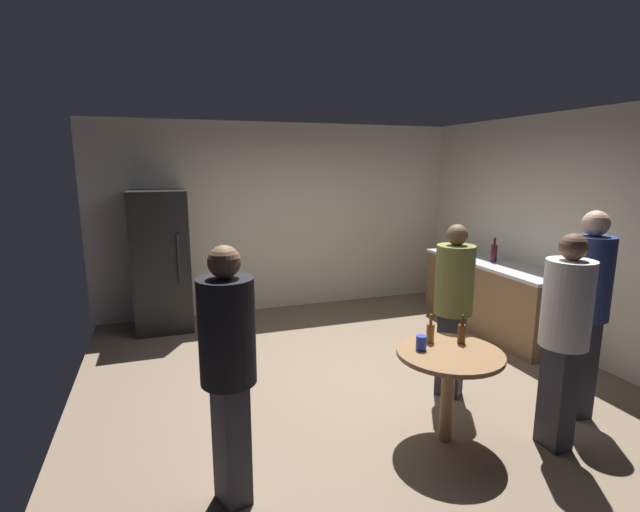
% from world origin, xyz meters
% --- Properties ---
extents(ground_plane, '(5.20, 5.20, 0.10)m').
position_xyz_m(ground_plane, '(0.00, 0.00, -0.05)').
color(ground_plane, '#7A6651').
extents(wall_back, '(5.32, 0.06, 2.70)m').
position_xyz_m(wall_back, '(0.00, 2.63, 1.35)').
color(wall_back, silver).
rests_on(wall_back, ground_plane).
extents(wall_side_right, '(0.06, 5.20, 2.70)m').
position_xyz_m(wall_side_right, '(2.63, 0.00, 1.35)').
color(wall_side_right, silver).
rests_on(wall_side_right, ground_plane).
extents(refrigerator, '(0.70, 0.68, 1.80)m').
position_xyz_m(refrigerator, '(-1.72, 2.20, 0.90)').
color(refrigerator, black).
rests_on(refrigerator, ground_plane).
extents(kitchen_counter, '(0.64, 2.15, 0.90)m').
position_xyz_m(kitchen_counter, '(2.28, 0.77, 0.45)').
color(kitchen_counter, olive).
rests_on(kitchen_counter, ground_plane).
extents(kettle, '(0.24, 0.17, 0.18)m').
position_xyz_m(kettle, '(2.23, 1.34, 0.97)').
color(kettle, '#B2B2B7').
rests_on(kettle, kitchen_counter).
extents(wine_bottle_on_counter, '(0.08, 0.08, 0.31)m').
position_xyz_m(wine_bottle_on_counter, '(2.27, 0.78, 1.02)').
color(wine_bottle_on_counter, '#3F141E').
rests_on(wine_bottle_on_counter, kitchen_counter).
extents(foreground_table, '(0.80, 0.80, 0.73)m').
position_xyz_m(foreground_table, '(0.31, -1.17, 0.63)').
color(foreground_table, olive).
rests_on(foreground_table, ground_plane).
extents(beer_bottle_amber, '(0.06, 0.06, 0.23)m').
position_xyz_m(beer_bottle_amber, '(0.27, -0.96, 0.82)').
color(beer_bottle_amber, '#8C5919').
rests_on(beer_bottle_amber, foreground_table).
extents(beer_bottle_brown, '(0.06, 0.06, 0.23)m').
position_xyz_m(beer_bottle_brown, '(0.49, -1.05, 0.82)').
color(beer_bottle_brown, '#593314').
rests_on(beer_bottle_brown, foreground_table).
extents(plastic_cup_blue, '(0.08, 0.08, 0.11)m').
position_xyz_m(plastic_cup_blue, '(0.12, -1.06, 0.79)').
color(plastic_cup_blue, blue).
rests_on(plastic_cup_blue, foreground_table).
extents(person_in_olive_shirt, '(0.48, 0.48, 1.61)m').
position_xyz_m(person_in_olive_shirt, '(0.76, -0.54, 0.94)').
color(person_in_olive_shirt, '#2D2D38').
rests_on(person_in_olive_shirt, ground_plane).
extents(person_in_black_shirt, '(0.42, 0.42, 1.66)m').
position_xyz_m(person_in_black_shirt, '(-1.35, -1.30, 0.97)').
color(person_in_black_shirt, '#2D2D38').
rests_on(person_in_black_shirt, ground_plane).
extents(person_in_white_shirt, '(0.34, 0.34, 1.65)m').
position_xyz_m(person_in_white_shirt, '(1.05, -1.50, 0.96)').
color(person_in_white_shirt, '#2D2D38').
rests_on(person_in_white_shirt, ground_plane).
extents(person_in_navy_shirt, '(0.39, 0.39, 1.76)m').
position_xyz_m(person_in_navy_shirt, '(1.59, -1.20, 1.03)').
color(person_in_navy_shirt, '#2D2D38').
rests_on(person_in_navy_shirt, ground_plane).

